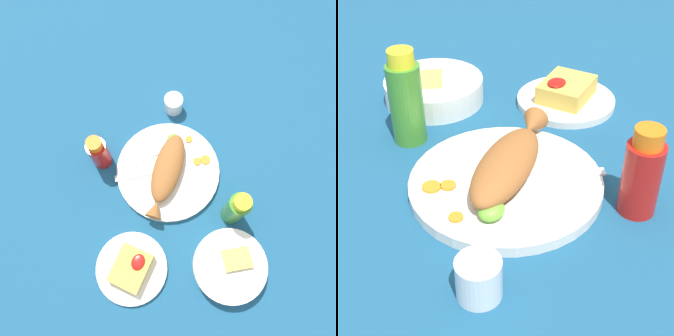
# 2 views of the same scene
# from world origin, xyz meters

# --- Properties ---
(ground_plane) EXTENTS (4.00, 4.00, 0.00)m
(ground_plane) POSITION_xyz_m (0.00, 0.00, 0.00)
(ground_plane) COLOR navy
(main_plate) EXTENTS (0.30, 0.30, 0.02)m
(main_plate) POSITION_xyz_m (0.00, 0.00, 0.01)
(main_plate) COLOR silver
(main_plate) RESTS_ON ground_plane
(fried_fish) EXTENTS (0.26, 0.11, 0.05)m
(fried_fish) POSITION_xyz_m (-0.01, -0.00, 0.04)
(fried_fish) COLOR #935628
(fried_fish) RESTS_ON main_plate
(fork_near) EXTENTS (0.11, 0.16, 0.00)m
(fork_near) POSITION_xyz_m (-0.04, 0.06, 0.02)
(fork_near) COLOR silver
(fork_near) RESTS_ON main_plate
(fork_far) EXTENTS (0.15, 0.13, 0.00)m
(fork_far) POSITION_xyz_m (-0.00, 0.08, 0.02)
(fork_far) COLOR silver
(fork_far) RESTS_ON main_plate
(carrot_slice_near) EXTENTS (0.03, 0.03, 0.00)m
(carrot_slice_near) POSITION_xyz_m (0.07, -0.09, 0.02)
(carrot_slice_near) COLOR orange
(carrot_slice_near) RESTS_ON main_plate
(carrot_slice_mid) EXTENTS (0.02, 0.02, 0.00)m
(carrot_slice_mid) POSITION_xyz_m (0.06, -0.07, 0.02)
(carrot_slice_mid) COLOR orange
(carrot_slice_mid) RESTS_ON main_plate
(carrot_slice_far) EXTENTS (0.02, 0.02, 0.00)m
(carrot_slice_far) POSITION_xyz_m (0.11, -0.02, 0.02)
(carrot_slice_far) COLOR orange
(carrot_slice_far) RESTS_ON main_plate
(lime_wedge_main) EXTENTS (0.04, 0.04, 0.02)m
(lime_wedge_main) POSITION_xyz_m (0.09, 0.02, 0.03)
(lime_wedge_main) COLOR #6BB233
(lime_wedge_main) RESTS_ON main_plate
(hot_sauce_bottle_red) EXTENTS (0.06, 0.06, 0.14)m
(hot_sauce_bottle_red) POSITION_xyz_m (-0.05, 0.19, 0.06)
(hot_sauce_bottle_red) COLOR #B21914
(hot_sauce_bottle_red) RESTS_ON ground_plane
(hot_sauce_bottle_green) EXTENTS (0.06, 0.06, 0.17)m
(hot_sauce_bottle_green) POSITION_xyz_m (-0.04, -0.21, 0.08)
(hot_sauce_bottle_green) COLOR #3D8428
(hot_sauce_bottle_green) RESTS_ON ground_plane
(salt_cup) EXTENTS (0.06, 0.06, 0.06)m
(salt_cup) POSITION_xyz_m (0.20, 0.07, 0.02)
(salt_cup) COLOR silver
(salt_cup) RESTS_ON ground_plane
(side_plate_fries) EXTENTS (0.19, 0.19, 0.01)m
(side_plate_fries) POSITION_xyz_m (-0.29, -0.02, 0.01)
(side_plate_fries) COLOR silver
(side_plate_fries) RESTS_ON ground_plane
(fries_pile) EXTENTS (0.11, 0.09, 0.04)m
(fries_pile) POSITION_xyz_m (-0.29, -0.02, 0.03)
(fries_pile) COLOR gold
(fries_pile) RESTS_ON side_plate_fries
(guacamole_bowl) EXTENTS (0.19, 0.19, 0.06)m
(guacamole_bowl) POSITION_xyz_m (-0.18, -0.26, 0.03)
(guacamole_bowl) COLOR white
(guacamole_bowl) RESTS_ON ground_plane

